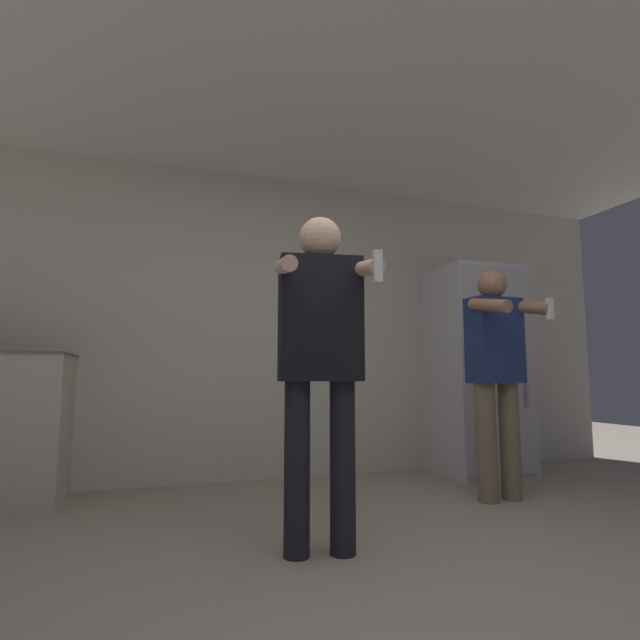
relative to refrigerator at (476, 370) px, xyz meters
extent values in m
plane|color=gray|center=(-1.84, -2.28, -0.90)|extent=(14.00, 14.00, 0.00)
cube|color=beige|center=(-1.84, 0.37, 0.38)|extent=(7.00, 0.06, 2.55)
cube|color=silver|center=(-1.84, -0.97, 1.68)|extent=(7.00, 3.14, 0.05)
cube|color=silver|center=(0.00, 0.01, 0.00)|extent=(0.73, 0.67, 1.79)
cube|color=#B6B6BB|center=(0.00, -0.34, 0.00)|extent=(0.70, 0.01, 1.72)
cylinder|color=#99999E|center=(0.23, -0.36, 0.09)|extent=(0.02, 0.02, 0.81)
cylinder|color=black|center=(-2.07, -1.44, -0.49)|extent=(0.12, 0.12, 0.81)
cylinder|color=black|center=(-1.85, -1.47, -0.49)|extent=(0.12, 0.12, 0.81)
cube|color=black|center=(-1.96, -1.45, 0.22)|extent=(0.43, 0.26, 0.61)
sphere|color=beige|center=(-1.96, -1.45, 0.62)|extent=(0.21, 0.21, 0.21)
cylinder|color=beige|center=(-2.18, -1.61, 0.44)|extent=(0.14, 0.40, 0.14)
cylinder|color=beige|center=(-1.80, -1.67, 0.44)|extent=(0.14, 0.40, 0.14)
cube|color=white|center=(-1.83, -1.86, 0.40)|extent=(0.04, 0.04, 0.14)
cylinder|color=#75664C|center=(-0.57, -0.86, -0.50)|extent=(0.14, 0.14, 0.79)
cylinder|color=#75664C|center=(-0.37, -0.86, -0.50)|extent=(0.14, 0.14, 0.79)
cube|color=navy|center=(-0.47, -0.86, 0.19)|extent=(0.37, 0.21, 0.59)
sphere|color=#9E7051|center=(-0.47, -0.86, 0.59)|extent=(0.20, 0.20, 0.20)
cylinder|color=#9E7051|center=(-0.63, -1.04, 0.41)|extent=(0.09, 0.36, 0.14)
cylinder|color=#9E7051|center=(-0.29, -1.03, 0.41)|extent=(0.09, 0.36, 0.14)
cube|color=white|center=(-0.28, -1.20, 0.38)|extent=(0.04, 0.04, 0.14)
camera|label=1|loc=(-2.75, -3.76, -0.07)|focal=28.00mm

